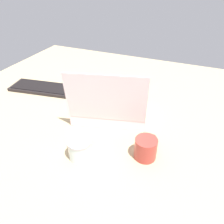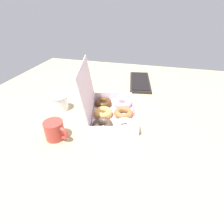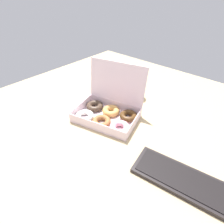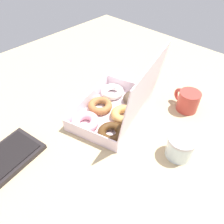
% 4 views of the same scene
% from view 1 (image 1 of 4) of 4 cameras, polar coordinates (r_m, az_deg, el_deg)
% --- Properties ---
extents(ground_plane, '(1.80, 1.80, 0.02)m').
position_cam_1_polar(ground_plane, '(1.12, -3.62, -1.55)').
color(ground_plane, tan).
extents(donut_box, '(0.41, 0.35, 0.29)m').
position_cam_1_polar(donut_box, '(1.10, -0.67, 0.48)').
color(donut_box, white).
rests_on(donut_box, ground_plane).
extents(keyboard, '(0.40, 0.21, 0.02)m').
position_cam_1_polar(keyboard, '(1.42, -17.79, 6.07)').
color(keyboard, black).
rests_on(keyboard, ground_plane).
extents(coffee_mug, '(0.09, 0.12, 0.09)m').
position_cam_1_polar(coffee_mug, '(0.88, 8.92, -9.17)').
color(coffee_mug, '#A73830').
rests_on(coffee_mug, ground_plane).
extents(glass_jar, '(0.10, 0.10, 0.09)m').
position_cam_1_polar(glass_jar, '(0.88, -8.39, -9.44)').
color(glass_jar, silver).
rests_on(glass_jar, ground_plane).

